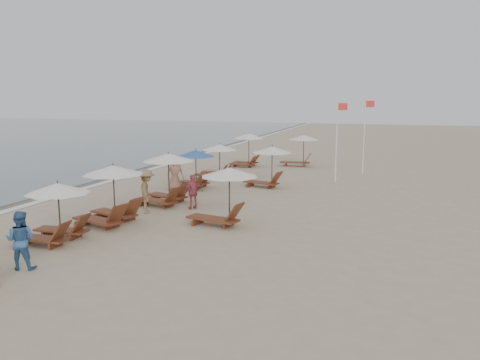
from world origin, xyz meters
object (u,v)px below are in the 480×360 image
(lounger_station_3, at_px, (164,179))
(flag_pole_near, at_px, (337,137))
(beachgoer_far_b, at_px, (175,173))
(lounger_station_5, at_px, (216,161))
(beachgoer_mid_a, at_px, (20,240))
(lounger_station_6, at_px, (246,149))
(lounger_station_2, at_px, (108,196))
(beachgoer_far_a, at_px, (193,192))
(beachgoer_mid_b, at_px, (147,191))
(lounger_station_1, at_px, (54,213))
(lounger_station_4, at_px, (192,169))
(inland_station_1, at_px, (267,162))
(inland_station_0, at_px, (222,192))
(inland_station_2, at_px, (300,148))

(lounger_station_3, height_order, flag_pole_near, flag_pole_near)
(lounger_station_3, distance_m, beachgoer_far_b, 3.36)
(lounger_station_5, relative_size, beachgoer_mid_a, 1.48)
(lounger_station_6, bearing_deg, lounger_station_2, -91.31)
(lounger_station_5, xyz_separation_m, flag_pole_near, (7.19, 0.67, 1.61))
(beachgoer_far_a, bearing_deg, lounger_station_5, -122.09)
(lounger_station_5, bearing_deg, lounger_station_3, -87.20)
(lounger_station_5, height_order, beachgoer_mid_b, lounger_station_5)
(lounger_station_5, distance_m, lounger_station_6, 5.27)
(lounger_station_2, xyz_separation_m, beachgoer_far_b, (-0.54, 7.06, -0.17))
(lounger_station_1, bearing_deg, lounger_station_5, 88.00)
(lounger_station_5, relative_size, beachgoer_mid_b, 1.35)
(lounger_station_3, height_order, lounger_station_4, lounger_station_3)
(lounger_station_2, height_order, inland_station_1, lounger_station_2)
(beachgoer_mid_a, height_order, beachgoer_far_a, beachgoer_mid_a)
(lounger_station_2, bearing_deg, beachgoer_mid_b, 76.32)
(lounger_station_1, height_order, lounger_station_2, lounger_station_2)
(lounger_station_1, xyz_separation_m, beachgoer_far_a, (2.53, 6.03, -0.25))
(lounger_station_4, distance_m, flag_pole_near, 8.51)
(inland_station_0, height_order, beachgoer_far_b, inland_station_0)
(lounger_station_2, bearing_deg, beachgoer_far_a, 58.24)
(lounger_station_3, bearing_deg, lounger_station_1, -97.66)
(lounger_station_2, distance_m, lounger_station_5, 11.60)
(beachgoer_mid_b, relative_size, beachgoer_far_b, 1.00)
(lounger_station_5, relative_size, inland_station_2, 0.90)
(beachgoer_far_b, xyz_separation_m, flag_pole_near, (7.79, 5.20, 1.69))
(lounger_station_4, height_order, lounger_station_6, lounger_station_6)
(inland_station_1, bearing_deg, beachgoer_mid_b, -114.03)
(inland_station_2, distance_m, flag_pole_near, 6.95)
(inland_station_0, height_order, inland_station_1, same)
(beachgoer_mid_a, bearing_deg, lounger_station_6, -106.57)
(lounger_station_4, relative_size, beachgoer_far_a, 1.57)
(inland_station_1, distance_m, beachgoer_far_a, 6.45)
(beachgoer_mid_a, relative_size, beachgoer_far_a, 1.12)
(beachgoer_far_b, distance_m, flag_pole_near, 9.52)
(lounger_station_1, xyz_separation_m, inland_station_0, (4.66, 3.84, 0.29))
(flag_pole_near, bearing_deg, inland_station_0, -105.28)
(beachgoer_far_a, relative_size, flag_pole_near, 0.32)
(lounger_station_1, bearing_deg, lounger_station_6, 87.61)
(lounger_station_4, relative_size, inland_station_2, 0.85)
(beachgoer_mid_b, xyz_separation_m, flag_pole_near, (6.74, 10.16, 1.69))
(lounger_station_2, bearing_deg, flag_pole_near, 59.40)
(lounger_station_4, xyz_separation_m, lounger_station_5, (-0.03, 3.68, -0.05))
(lounger_station_2, xyz_separation_m, beachgoer_mid_a, (0.43, -5.15, -0.25))
(inland_station_2, bearing_deg, beachgoer_mid_b, -101.99)
(lounger_station_6, xyz_separation_m, flag_pole_near, (6.87, -4.58, 1.36))
(beachgoer_far_b, bearing_deg, inland_station_2, 22.80)
(inland_station_2, relative_size, beachgoer_far_a, 1.84)
(inland_station_1, distance_m, flag_pole_near, 4.54)
(lounger_station_3, height_order, beachgoer_mid_a, lounger_station_3)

